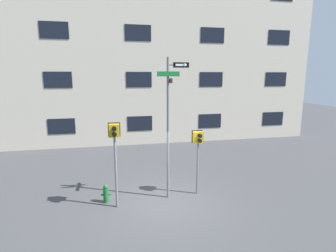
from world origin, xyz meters
TOP-DOWN VIEW (x-y plane):
  - ground_plane at (0.00, 0.00)m, footprint 60.00×60.00m
  - building_facade at (-0.00, 8.55)m, footprint 24.00×0.64m
  - street_sign_pole at (0.29, 0.41)m, footprint 1.13×0.81m
  - pedestrian_signal_left at (-1.63, 0.05)m, footprint 0.40×0.40m
  - pedestrian_signal_right at (1.40, 0.49)m, footprint 0.41×0.40m
  - fire_hydrant at (-2.01, 0.47)m, footprint 0.35×0.19m

SIDE VIEW (x-z plane):
  - ground_plane at x=0.00m, z-range 0.00..0.00m
  - fire_hydrant at x=-2.01m, z-range -0.01..0.65m
  - pedestrian_signal_right at x=1.40m, z-range 0.73..3.19m
  - pedestrian_signal_left at x=-1.63m, z-range 0.86..3.79m
  - street_sign_pole at x=0.29m, z-range 0.42..5.50m
  - building_facade at x=0.00m, z-range 0.00..14.04m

